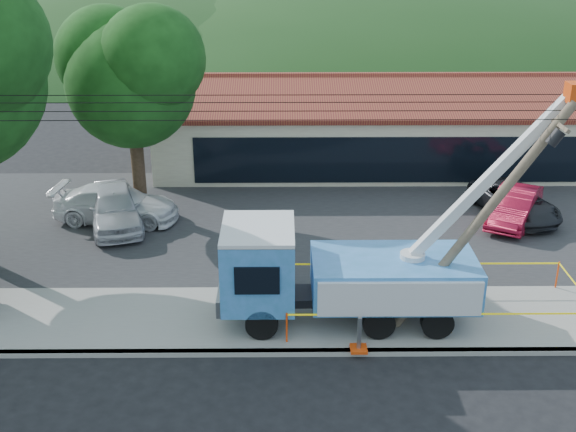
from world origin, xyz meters
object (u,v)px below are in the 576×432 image
Objects in this scene: car_white at (118,223)px; car_dark at (512,218)px; utility_truck at (340,271)px; leaning_pole at (489,208)px; car_silver at (117,228)px; car_red at (512,224)px.

car_white is 16.82m from car_dark.
leaning_pole is (4.27, -0.45, 2.28)m from utility_truck.
car_silver is 0.95× the size of car_white.
leaning_pole is at bearing -128.14° from car_dark.
leaning_pole is at bearing -48.13° from car_silver.
leaning_pole is 16.05m from car_white.
utility_truck is 11.84m from car_dark.
utility_truck reaches higher than leaning_pole.
car_dark is (0.20, 0.65, 0.00)m from car_red.
utility_truck reaches higher than car_white.
car_red is at bearing -84.01° from car_white.
car_red is 0.90× the size of car_dark.
car_silver is at bearing 148.36° from leaning_pole.
car_red reaches higher than car_dark.
car_white reaches higher than car_red.
leaning_pole is 10.52m from car_dark.
car_silver is (-12.93, 7.97, -4.09)m from leaning_pole.
car_white is 1.08× the size of car_dark.
utility_truck is at bearing -57.44° from car_silver.
car_red is at bearing -121.87° from car_dark.
car_dark is (16.82, 0.40, 0.00)m from car_white.
leaning_pole is 9.89m from car_red.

